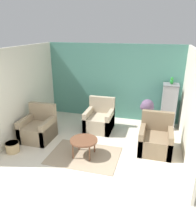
# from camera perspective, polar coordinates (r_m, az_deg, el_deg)

# --- Properties ---
(ground_plane) EXTENTS (20.00, 20.00, 0.00)m
(ground_plane) POSITION_cam_1_polar(r_m,az_deg,el_deg) (4.71, -6.36, -18.09)
(ground_plane) COLOR beige
(ground_plane) RESTS_ON ground
(wall_back_accent) EXTENTS (4.56, 0.06, 2.51)m
(wall_back_accent) POSITION_cam_1_polar(r_m,az_deg,el_deg) (7.43, 3.92, 7.76)
(wall_back_accent) COLOR #4C897A
(wall_back_accent) RESTS_ON ground_plane
(wall_left) EXTENTS (0.06, 3.70, 2.51)m
(wall_left) POSITION_cam_1_polar(r_m,az_deg,el_deg) (6.61, -19.23, 4.94)
(wall_left) COLOR beige
(wall_left) RESTS_ON ground_plane
(wall_right) EXTENTS (0.06, 3.70, 2.51)m
(wall_right) POSITION_cam_1_polar(r_m,az_deg,el_deg) (5.54, 23.07, 1.39)
(wall_right) COLOR beige
(wall_right) RESTS_ON ground_plane
(area_rug) EXTENTS (1.71, 1.24, 0.01)m
(area_rug) POSITION_cam_1_polar(r_m,az_deg,el_deg) (5.54, -3.62, -11.22)
(area_rug) COLOR gray
(area_rug) RESTS_ON ground_plane
(coffee_table) EXTENTS (0.67, 0.67, 0.45)m
(coffee_table) POSITION_cam_1_polar(r_m,az_deg,el_deg) (5.34, -3.72, -7.61)
(coffee_table) COLOR brown
(coffee_table) RESTS_ON ground_plane
(armchair_left) EXTENTS (0.80, 0.86, 0.97)m
(armchair_left) POSITION_cam_1_polar(r_m,az_deg,el_deg) (6.39, -15.28, -4.26)
(armchair_left) COLOR #9E896B
(armchair_left) RESTS_ON ground_plane
(armchair_right) EXTENTS (0.80, 0.86, 0.97)m
(armchair_right) POSITION_cam_1_polar(r_m,az_deg,el_deg) (5.77, 14.78, -7.09)
(armchair_right) COLOR #7A664C
(armchair_right) RESTS_ON ground_plane
(armchair_middle) EXTENTS (0.80, 0.86, 0.97)m
(armchair_middle) POSITION_cam_1_polar(r_m,az_deg,el_deg) (6.73, 0.38, -2.14)
(armchair_middle) COLOR tan
(armchair_middle) RESTS_ON ground_plane
(birdcage) EXTENTS (0.46, 0.46, 1.40)m
(birdcage) POSITION_cam_1_polar(r_m,az_deg,el_deg) (7.10, 17.96, 1.42)
(birdcage) COLOR slate
(birdcage) RESTS_ON ground_plane
(parrot) EXTENTS (0.10, 0.18, 0.22)m
(parrot) POSITION_cam_1_polar(r_m,az_deg,el_deg) (6.88, 18.71, 7.70)
(parrot) COLOR #1E842D
(parrot) RESTS_ON birdcage
(potted_plant) EXTENTS (0.43, 0.39, 0.90)m
(potted_plant) POSITION_cam_1_polar(r_m,az_deg,el_deg) (7.02, 12.68, 0.97)
(potted_plant) COLOR brown
(potted_plant) RESTS_ON ground_plane
(wicker_basket) EXTENTS (0.35, 0.35, 0.26)m
(wicker_basket) POSITION_cam_1_polar(r_m,az_deg,el_deg) (6.02, -21.43, -8.47)
(wicker_basket) COLOR tan
(wicker_basket) RESTS_ON ground_plane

